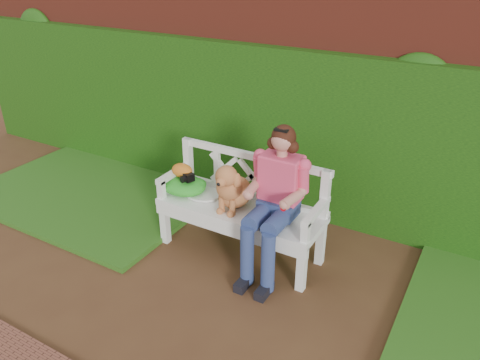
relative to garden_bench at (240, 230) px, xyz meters
The scene contains 11 objects.
ground 0.83m from the garden_bench, 61.51° to the right, with size 60.00×60.00×0.00m, color #462918.
brick_wall 1.52m from the garden_bench, 72.40° to the left, with size 10.00×0.30×2.20m, color maroon.
ivy_hedge 1.21m from the garden_bench, 68.77° to the left, with size 10.00×0.18×1.70m, color #296111.
grass_left 2.04m from the garden_bench, behind, with size 2.60×2.00×0.05m, color #1A4514.
garden_bench is the anchor object (origin of this frame).
seated_woman 0.53m from the garden_bench, ahead, with size 0.52×0.70×1.24m, color #FF467A, non-canonical shape.
dog 0.47m from the garden_bench, 143.97° to the right, with size 0.30×0.41×0.45m, color olive, non-canonical shape.
tennis_racket 0.51m from the garden_bench, behind, with size 0.65×0.27×0.03m, color silver, non-canonical shape.
green_bag 0.68m from the garden_bench, behind, with size 0.45×0.35×0.15m, color #2F7123, non-canonical shape.
camera_item 0.68m from the garden_bench, behind, with size 0.11×0.08×0.07m, color black.
baseball_glove 0.77m from the garden_bench, behind, with size 0.21×0.15×0.13m, color #BF6619.
Camera 1 is at (1.42, -2.42, 2.56)m, focal length 35.00 mm.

